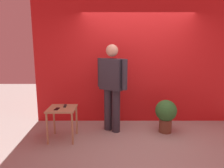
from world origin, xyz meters
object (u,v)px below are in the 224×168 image
object	(u,v)px
standing_person	(113,84)
cell_phone	(58,109)
potted_plant	(167,113)
tv_remote	(66,106)
side_table	(63,113)

from	to	relation	value
standing_person	cell_phone	world-z (taller)	standing_person
potted_plant	cell_phone	bearing A→B (deg)	-169.32
tv_remote	potted_plant	world-z (taller)	potted_plant
standing_person	cell_phone	size ratio (longest dim) A/B	12.57
cell_phone	potted_plant	distance (m)	2.18
side_table	tv_remote	xyz separation A→B (m)	(0.04, 0.10, 0.11)
side_table	potted_plant	bearing A→B (deg)	8.90
standing_person	side_table	world-z (taller)	standing_person
side_table	cell_phone	bearing A→B (deg)	-132.75
side_table	cell_phone	world-z (taller)	cell_phone
standing_person	cell_phone	distance (m)	1.20
side_table	tv_remote	size ratio (longest dim) A/B	3.68
cell_phone	side_table	bearing A→B (deg)	52.98
standing_person	tv_remote	bearing A→B (deg)	-161.40
potted_plant	standing_person	bearing A→B (deg)	175.60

